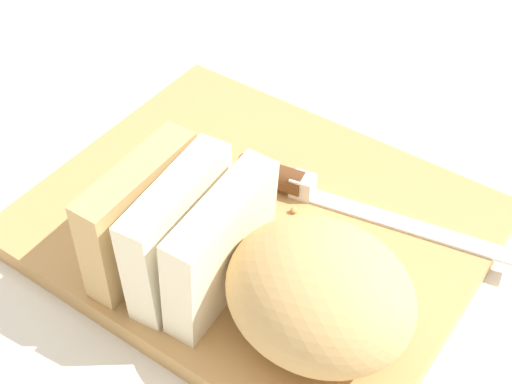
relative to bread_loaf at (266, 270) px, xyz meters
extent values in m
plane|color=silver|center=(0.06, -0.08, -0.07)|extent=(3.00, 3.00, 0.00)
cube|color=tan|center=(0.06, -0.08, -0.06)|extent=(0.38, 0.32, 0.02)
ellipsoid|color=tan|center=(-0.04, 0.00, 0.00)|extent=(0.14, 0.12, 0.10)
cube|color=beige|center=(0.04, 0.00, 0.00)|extent=(0.03, 0.11, 0.10)
cube|color=beige|center=(0.07, 0.00, 0.00)|extent=(0.03, 0.11, 0.10)
cube|color=tan|center=(0.11, 0.00, 0.00)|extent=(0.03, 0.11, 0.10)
cube|color=silver|center=(-0.06, -0.14, -0.05)|extent=(0.20, 0.04, 0.00)
cylinder|color=#593319|center=(0.07, -0.12, -0.04)|extent=(0.06, 0.03, 0.02)
cube|color=silver|center=(0.04, -0.13, -0.04)|extent=(0.02, 0.02, 0.02)
sphere|color=tan|center=(0.03, -0.10, -0.05)|extent=(0.01, 0.01, 0.01)
sphere|color=tan|center=(0.00, -0.03, -0.05)|extent=(0.01, 0.01, 0.01)
camera|label=1|loc=(-0.17, 0.28, 0.40)|focal=50.96mm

